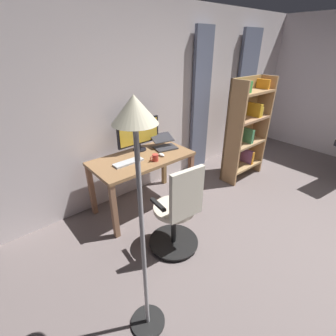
# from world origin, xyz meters

# --- Properties ---
(back_room_partition) EXTENTS (5.75, 0.10, 2.59)m
(back_room_partition) POSITION_xyz_m (0.00, -2.71, 1.29)
(back_room_partition) COLOR silver
(back_room_partition) RESTS_ON ground
(curtain_left_panel) EXTENTS (0.54, 0.06, 2.30)m
(curtain_left_panel) POSITION_xyz_m (-1.64, -2.60, 1.15)
(curtain_left_panel) COLOR slate
(curtain_left_panel) RESTS_ON ground
(curtain_right_panel) EXTENTS (0.38, 0.06, 2.30)m
(curtain_right_panel) POSITION_xyz_m (-0.37, -2.60, 1.15)
(curtain_right_panel) COLOR slate
(curtain_right_panel) RESTS_ON ground
(desk) EXTENTS (1.30, 0.67, 0.76)m
(desk) POSITION_xyz_m (1.11, -2.23, 0.65)
(desk) COLOR olive
(desk) RESTS_ON ground
(office_chair) EXTENTS (0.56, 0.56, 1.05)m
(office_chair) POSITION_xyz_m (1.30, -1.33, 0.48)
(office_chair) COLOR black
(office_chair) RESTS_ON ground
(computer_monitor) EXTENTS (0.64, 0.18, 0.43)m
(computer_monitor) POSITION_xyz_m (0.99, -2.44, 1.00)
(computer_monitor) COLOR black
(computer_monitor) RESTS_ON desk
(computer_keyboard) EXTENTS (0.38, 0.12, 0.02)m
(computer_keyboard) POSITION_xyz_m (1.33, -2.19, 0.77)
(computer_keyboard) COLOR #B7BCC1
(computer_keyboard) RESTS_ON desk
(laptop) EXTENTS (0.36, 0.38, 0.16)m
(laptop) POSITION_xyz_m (0.68, -2.29, 0.81)
(laptop) COLOR #333338
(laptop) RESTS_ON desk
(computer_mouse) EXTENTS (0.06, 0.10, 0.04)m
(computer_mouse) POSITION_xyz_m (0.89, -2.09, 0.77)
(computer_mouse) COLOR white
(computer_mouse) RESTS_ON desk
(mug_coffee) EXTENTS (0.12, 0.08, 0.09)m
(mug_coffee) POSITION_xyz_m (1.04, -2.03, 0.80)
(mug_coffee) COLOR #CC3D33
(mug_coffee) RESTS_ON desk
(bookshelf) EXTENTS (0.78, 0.30, 1.62)m
(bookshelf) POSITION_xyz_m (-0.69, -1.90, 0.82)
(bookshelf) COLOR tan
(bookshelf) RESTS_ON ground
(floor_lamp) EXTENTS (0.28, 0.28, 1.84)m
(floor_lamp) POSITION_xyz_m (2.03, -0.87, 1.37)
(floor_lamp) COLOR black
(floor_lamp) RESTS_ON ground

